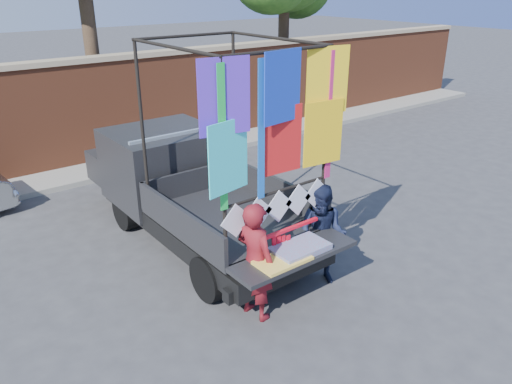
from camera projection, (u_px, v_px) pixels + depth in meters
ground at (255, 295)px, 7.33m from camera, size 90.00×90.00×0.00m
brick_wall at (77, 113)px, 11.91m from camera, size 30.00×0.45×2.61m
curb at (94, 171)px, 11.90m from camera, size 30.00×1.20×0.12m
pickup_truck at (180, 184)px, 8.97m from camera, size 2.22×5.57×3.51m
woman at (255, 261)px, 6.58m from camera, size 0.50×0.67×1.68m
man at (322, 235)px, 7.40m from camera, size 0.87×0.94×1.56m
streamer_bundle at (285, 243)px, 6.88m from camera, size 0.98×0.06×0.67m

